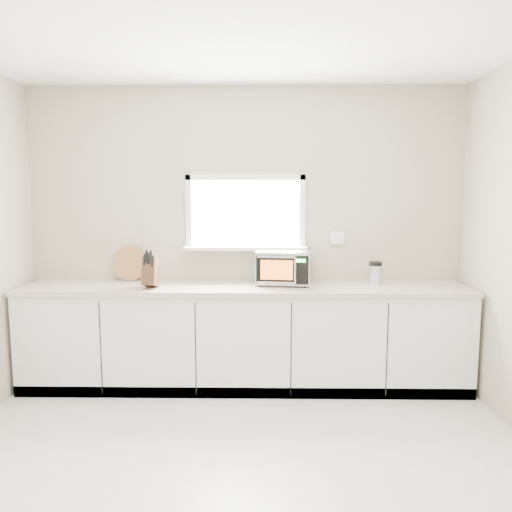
{
  "coord_description": "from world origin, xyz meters",
  "views": [
    {
      "loc": [
        0.17,
        -2.64,
        1.73
      ],
      "look_at": [
        0.1,
        1.55,
        1.2
      ],
      "focal_mm": 35.0,
      "sensor_mm": 36.0,
      "label": 1
    }
  ],
  "objects": [
    {
      "name": "back_wall",
      "position": [
        0.0,
        2.0,
        1.36
      ],
      "size": [
        4.0,
        0.17,
        2.7
      ],
      "color": "#B7AA91",
      "rests_on": "ground"
    },
    {
      "name": "knife_block",
      "position": [
        -0.81,
        1.59,
        1.06
      ],
      "size": [
        0.11,
        0.23,
        0.33
      ],
      "rotation": [
        0.0,
        0.0,
        -0.02
      ],
      "color": "#442718",
      "rests_on": "countertop"
    },
    {
      "name": "ground",
      "position": [
        0.0,
        0.0,
        0.0
      ],
      "size": [
        4.0,
        4.0,
        0.0
      ],
      "primitive_type": "plane",
      "color": "beige",
      "rests_on": "ground"
    },
    {
      "name": "microwave",
      "position": [
        0.35,
        1.78,
        1.08
      ],
      "size": [
        0.51,
        0.44,
        0.3
      ],
      "rotation": [
        0.0,
        0.0,
        -0.12
      ],
      "color": "black",
      "rests_on": "countertop"
    },
    {
      "name": "countertop",
      "position": [
        0.0,
        1.69,
        0.9
      ],
      "size": [
        3.92,
        0.64,
        0.04
      ],
      "primitive_type": "cube",
      "color": "#C0AD9E",
      "rests_on": "cabinets"
    },
    {
      "name": "cabinets",
      "position": [
        0.0,
        1.7,
        0.44
      ],
      "size": [
        3.92,
        0.6,
        0.88
      ],
      "primitive_type": "cube",
      "color": "silver",
      "rests_on": "ground"
    },
    {
      "name": "cutting_board",
      "position": [
        -1.08,
        1.94,
        1.08
      ],
      "size": [
        0.33,
        0.08,
        0.33
      ],
      "primitive_type": "cylinder",
      "rotation": [
        1.4,
        0.0,
        0.0
      ],
      "color": "#A3653F",
      "rests_on": "countertop"
    },
    {
      "name": "coffee_grinder",
      "position": [
        1.17,
        1.79,
        1.02
      ],
      "size": [
        0.12,
        0.12,
        0.21
      ],
      "rotation": [
        0.0,
        0.0,
        0.0
      ],
      "color": "silver",
      "rests_on": "countertop"
    }
  ]
}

